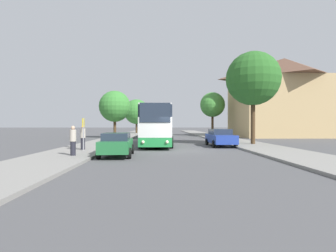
{
  "coord_description": "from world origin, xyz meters",
  "views": [
    {
      "loc": [
        -1.19,
        -19.31,
        1.94
      ],
      "look_at": [
        -0.32,
        11.32,
        1.77
      ],
      "focal_mm": 28.0,
      "sensor_mm": 36.0,
      "label": 1
    }
  ],
  "objects_px": {
    "parked_car_left_curb": "(117,144)",
    "pedestrian_waiting_far": "(73,141)",
    "tree_right_near": "(212,105)",
    "bus_front": "(157,125)",
    "tree_left_near": "(137,112)",
    "pedestrian_waiting_near": "(83,137)",
    "tree_right_mid": "(253,79)",
    "parked_car_right_near": "(220,137)",
    "pedestrian_walking_back": "(73,137)",
    "bus_stop_sign": "(83,130)",
    "bus_middle": "(158,126)",
    "tree_left_far": "(115,106)"
  },
  "relations": [
    {
      "from": "parked_car_left_curb",
      "to": "pedestrian_waiting_far",
      "type": "xyz_separation_m",
      "value": [
        -2.38,
        -0.78,
        0.26
      ]
    },
    {
      "from": "pedestrian_waiting_far",
      "to": "tree_right_near",
      "type": "height_order",
      "value": "tree_right_near"
    },
    {
      "from": "bus_front",
      "to": "tree_left_near",
      "type": "height_order",
      "value": "tree_left_near"
    },
    {
      "from": "pedestrian_waiting_near",
      "to": "tree_right_mid",
      "type": "bearing_deg",
      "value": 54.72
    },
    {
      "from": "parked_car_right_near",
      "to": "pedestrian_walking_back",
      "type": "xyz_separation_m",
      "value": [
        -12.11,
        -2.68,
        0.15
      ]
    },
    {
      "from": "pedestrian_waiting_far",
      "to": "tree_right_mid",
      "type": "distance_m",
      "value": 16.98
    },
    {
      "from": "bus_stop_sign",
      "to": "pedestrian_waiting_near",
      "type": "bearing_deg",
      "value": 109.22
    },
    {
      "from": "tree_right_mid",
      "to": "bus_middle",
      "type": "bearing_deg",
      "value": 124.79
    },
    {
      "from": "tree_right_near",
      "to": "bus_middle",
      "type": "bearing_deg",
      "value": -140.39
    },
    {
      "from": "tree_left_near",
      "to": "tree_right_mid",
      "type": "distance_m",
      "value": 34.07
    },
    {
      "from": "parked_car_left_curb",
      "to": "bus_stop_sign",
      "type": "xyz_separation_m",
      "value": [
        -2.64,
        2.14,
        0.81
      ]
    },
    {
      "from": "tree_left_near",
      "to": "tree_right_near",
      "type": "distance_m",
      "value": 17.68
    },
    {
      "from": "bus_middle",
      "to": "pedestrian_waiting_near",
      "type": "relative_size",
      "value": 5.97
    },
    {
      "from": "parked_car_right_near",
      "to": "tree_left_near",
      "type": "bearing_deg",
      "value": -72.96
    },
    {
      "from": "pedestrian_walking_back",
      "to": "bus_front",
      "type": "bearing_deg",
      "value": 136.39
    },
    {
      "from": "pedestrian_walking_back",
      "to": "pedestrian_waiting_far",
      "type": "bearing_deg",
      "value": 34.12
    },
    {
      "from": "tree_left_far",
      "to": "tree_right_mid",
      "type": "relative_size",
      "value": 0.78
    },
    {
      "from": "pedestrian_walking_back",
      "to": "pedestrian_waiting_near",
      "type": "bearing_deg",
      "value": 52.89
    },
    {
      "from": "tree_right_near",
      "to": "tree_right_mid",
      "type": "distance_m",
      "value": 20.31
    },
    {
      "from": "pedestrian_walking_back",
      "to": "tree_left_far",
      "type": "xyz_separation_m",
      "value": [
        0.16,
        17.49,
        3.6
      ]
    },
    {
      "from": "bus_middle",
      "to": "tree_right_near",
      "type": "bearing_deg",
      "value": 39.36
    },
    {
      "from": "pedestrian_waiting_near",
      "to": "tree_right_mid",
      "type": "height_order",
      "value": "tree_right_mid"
    },
    {
      "from": "pedestrian_waiting_near",
      "to": "tree_left_near",
      "type": "height_order",
      "value": "tree_left_near"
    },
    {
      "from": "pedestrian_waiting_near",
      "to": "tree_left_far",
      "type": "relative_size",
      "value": 0.26
    },
    {
      "from": "tree_left_far",
      "to": "tree_right_mid",
      "type": "bearing_deg",
      "value": -42.71
    },
    {
      "from": "parked_car_left_curb",
      "to": "pedestrian_waiting_far",
      "type": "bearing_deg",
      "value": -164.47
    },
    {
      "from": "parked_car_right_near",
      "to": "tree_right_near",
      "type": "height_order",
      "value": "tree_right_near"
    },
    {
      "from": "bus_middle",
      "to": "tree_left_near",
      "type": "relative_size",
      "value": 1.46
    },
    {
      "from": "tree_left_far",
      "to": "tree_right_near",
      "type": "relative_size",
      "value": 0.92
    },
    {
      "from": "pedestrian_waiting_far",
      "to": "tree_left_far",
      "type": "height_order",
      "value": "tree_left_far"
    },
    {
      "from": "tree_left_near",
      "to": "tree_right_mid",
      "type": "relative_size",
      "value": 0.83
    },
    {
      "from": "bus_stop_sign",
      "to": "tree_right_mid",
      "type": "distance_m",
      "value": 15.74
    },
    {
      "from": "parked_car_right_near",
      "to": "pedestrian_waiting_near",
      "type": "distance_m",
      "value": 11.72
    },
    {
      "from": "parked_car_right_near",
      "to": "tree_right_mid",
      "type": "xyz_separation_m",
      "value": [
        3.22,
        0.8,
        5.37
      ]
    },
    {
      "from": "tree_left_near",
      "to": "tree_right_near",
      "type": "height_order",
      "value": "tree_right_near"
    },
    {
      "from": "tree_left_near",
      "to": "tree_left_far",
      "type": "relative_size",
      "value": 1.06
    },
    {
      "from": "parked_car_right_near",
      "to": "bus_stop_sign",
      "type": "xyz_separation_m",
      "value": [
        -10.66,
        -4.99,
        0.76
      ]
    },
    {
      "from": "tree_left_near",
      "to": "tree_right_near",
      "type": "bearing_deg",
      "value": -38.11
    },
    {
      "from": "parked_car_left_curb",
      "to": "tree_right_mid",
      "type": "relative_size",
      "value": 0.49
    },
    {
      "from": "tree_right_near",
      "to": "bus_front",
      "type": "bearing_deg",
      "value": -114.67
    },
    {
      "from": "pedestrian_waiting_near",
      "to": "tree_right_near",
      "type": "xyz_separation_m",
      "value": [
        14.41,
        25.38,
        4.27
      ]
    },
    {
      "from": "pedestrian_waiting_far",
      "to": "tree_left_near",
      "type": "relative_size",
      "value": 0.24
    },
    {
      "from": "bus_stop_sign",
      "to": "pedestrian_waiting_near",
      "type": "height_order",
      "value": "bus_stop_sign"
    },
    {
      "from": "pedestrian_waiting_near",
      "to": "bus_middle",
      "type": "bearing_deg",
      "value": 108.41
    },
    {
      "from": "tree_left_near",
      "to": "tree_right_near",
      "type": "xyz_separation_m",
      "value": [
        13.9,
        -10.9,
        0.67
      ]
    },
    {
      "from": "bus_front",
      "to": "pedestrian_waiting_near",
      "type": "xyz_separation_m",
      "value": [
        -5.21,
        -5.35,
        -0.87
      ]
    },
    {
      "from": "parked_car_right_near",
      "to": "pedestrian_waiting_near",
      "type": "relative_size",
      "value": 2.71
    },
    {
      "from": "tree_right_mid",
      "to": "pedestrian_waiting_far",
      "type": "bearing_deg",
      "value": -147.38
    },
    {
      "from": "parked_car_left_curb",
      "to": "pedestrian_waiting_near",
      "type": "height_order",
      "value": "pedestrian_waiting_near"
    },
    {
      "from": "bus_front",
      "to": "pedestrian_walking_back",
      "type": "height_order",
      "value": "bus_front"
    }
  ]
}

